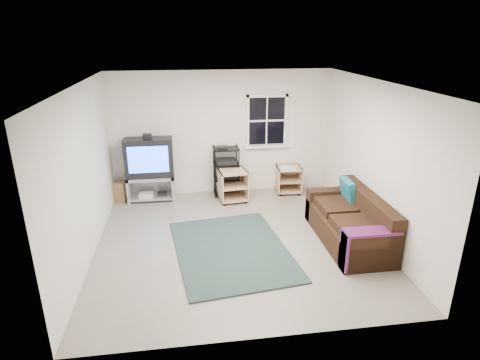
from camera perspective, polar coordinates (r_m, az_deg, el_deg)
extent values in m
plane|color=gray|center=(6.82, -0.46, -8.67)|extent=(4.60, 4.60, 0.00)
plane|color=white|center=(6.01, -0.53, 13.57)|extent=(4.60, 4.60, 0.00)
plane|color=silver|center=(8.49, -2.59, 6.64)|extent=(4.60, 0.00, 4.60)
plane|color=silver|center=(4.21, 3.76, -8.20)|extent=(4.60, 0.00, 4.60)
plane|color=silver|center=(6.42, -21.28, 0.69)|extent=(0.00, 4.60, 4.60)
plane|color=silver|center=(6.97, 18.62, 2.50)|extent=(0.00, 4.60, 4.60)
cube|color=black|center=(8.56, 3.80, 8.44)|extent=(0.80, 0.01, 1.02)
cube|color=white|center=(8.45, 3.91, 11.87)|extent=(0.88, 0.06, 0.06)
cube|color=white|center=(8.66, 3.76, 4.83)|extent=(0.98, 0.14, 0.05)
cube|color=white|center=(8.47, 1.08, 8.35)|extent=(0.06, 0.06, 1.10)
cube|color=white|center=(8.64, 6.52, 8.46)|extent=(0.06, 0.06, 1.10)
cube|color=white|center=(8.55, 3.82, 8.42)|extent=(0.78, 0.04, 0.04)
cube|color=#9999A1|center=(8.46, -12.60, 0.42)|extent=(0.96, 0.48, 0.06)
cube|color=#9999A1|center=(8.59, -15.47, -1.20)|extent=(0.06, 0.48, 0.53)
cube|color=#9999A1|center=(8.51, -9.46, -0.91)|extent=(0.06, 0.48, 0.53)
cube|color=#9999A1|center=(8.61, -12.38, -2.28)|extent=(0.84, 0.44, 0.04)
cube|color=#9999A1|center=(8.74, -12.39, -0.54)|extent=(0.96, 0.04, 0.53)
cube|color=silver|center=(8.56, -13.19, -2.06)|extent=(0.29, 0.23, 0.08)
cube|color=black|center=(8.58, -11.00, -1.92)|extent=(0.19, 0.17, 0.06)
cube|color=black|center=(8.33, -12.82, 3.15)|extent=(0.96, 0.40, 0.79)
cube|color=#1E5BFF|center=(8.12, -12.92, 2.83)|extent=(0.79, 0.01, 0.53)
cube|color=black|center=(8.21, -13.05, 6.09)|extent=(0.17, 0.12, 0.10)
cylinder|color=black|center=(8.32, -3.53, 0.84)|extent=(0.02, 0.02, 1.07)
cylinder|color=black|center=(8.37, -0.15, 1.00)|extent=(0.02, 0.02, 1.07)
cylinder|color=black|center=(8.65, -3.73, 1.61)|extent=(0.02, 0.02, 1.07)
cylinder|color=black|center=(8.70, -0.47, 1.76)|extent=(0.02, 0.02, 1.07)
cube|color=black|center=(8.68, -1.93, -1.74)|extent=(0.54, 0.39, 0.02)
cube|color=black|center=(8.66, -1.93, -1.41)|extent=(0.42, 0.31, 0.09)
cube|color=black|center=(8.56, -1.95, 0.28)|extent=(0.54, 0.39, 0.02)
cube|color=black|center=(8.54, -1.96, 0.62)|extent=(0.42, 0.31, 0.09)
cube|color=black|center=(8.46, -1.98, 2.35)|extent=(0.54, 0.39, 0.02)
cube|color=black|center=(8.44, -1.98, 2.70)|extent=(0.42, 0.31, 0.09)
cube|color=black|center=(8.36, -2.01, 4.47)|extent=(0.54, 0.39, 0.02)
cube|color=tan|center=(8.16, -1.04, 1.27)|extent=(0.61, 0.61, 0.02)
cube|color=tan|center=(8.37, -1.01, -2.46)|extent=(0.61, 0.61, 0.02)
cube|color=tan|center=(8.21, -2.83, -0.78)|extent=(0.08, 0.55, 0.60)
cube|color=tan|center=(8.32, 0.76, -0.45)|extent=(0.08, 0.55, 0.60)
cube|color=tan|center=(8.50, -1.44, 0.01)|extent=(0.51, 0.08, 0.60)
cube|color=tan|center=(8.27, -1.02, -0.77)|extent=(0.56, 0.58, 0.02)
cylinder|color=black|center=(8.14, -2.17, -3.45)|extent=(0.06, 0.06, 0.06)
cylinder|color=black|center=(8.63, 0.08, -2.00)|extent=(0.06, 0.06, 0.06)
cube|color=tan|center=(8.68, 7.00, 1.71)|extent=(0.55, 0.55, 0.02)
cube|color=tan|center=(8.85, 6.86, -1.31)|extent=(0.55, 0.55, 0.02)
cube|color=tan|center=(8.72, 5.34, 0.15)|extent=(0.06, 0.52, 0.52)
cube|color=tan|center=(8.81, 8.50, 0.23)|extent=(0.06, 0.52, 0.52)
cube|color=tan|center=(8.99, 6.65, 0.73)|extent=(0.47, 0.06, 0.52)
cube|color=tan|center=(8.77, 6.93, 0.06)|extent=(0.50, 0.53, 0.02)
cylinder|color=black|center=(8.64, 5.77, -2.08)|extent=(0.05, 0.05, 0.05)
cylinder|color=black|center=(9.09, 7.89, -1.02)|extent=(0.05, 0.05, 0.05)
cylinder|color=silver|center=(8.57, 6.78, 1.64)|extent=(0.37, 0.37, 0.03)
cube|color=black|center=(6.97, 15.06, -6.88)|extent=(0.87, 1.94, 0.41)
cube|color=black|center=(6.92, 17.81, -3.58)|extent=(0.23, 1.94, 0.42)
cube|color=black|center=(7.64, 12.69, -3.38)|extent=(0.87, 0.23, 0.60)
cube|color=black|center=(6.25, 18.15, -9.56)|extent=(0.87, 0.23, 0.60)
cube|color=black|center=(6.51, 15.94, -6.37)|extent=(0.58, 0.70, 0.13)
cube|color=black|center=(7.15, 13.50, -3.65)|extent=(0.58, 0.70, 0.13)
cube|color=teal|center=(7.28, 15.09, -1.40)|extent=(0.19, 0.47, 0.40)
cube|color=navy|center=(6.09, 18.31, -6.96)|extent=(0.80, 0.29, 0.04)
cube|color=navy|center=(6.07, 14.57, -9.85)|extent=(0.04, 0.29, 0.56)
cube|color=#311F15|center=(6.55, -1.20, -9.86)|extent=(2.01, 2.57, 0.03)
cube|color=olive|center=(8.64, -16.69, -1.64)|extent=(0.33, 0.28, 0.40)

